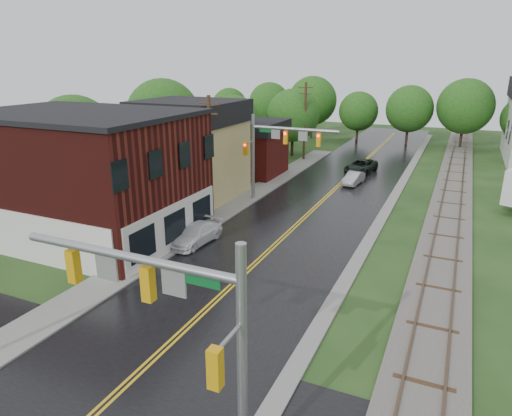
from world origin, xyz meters
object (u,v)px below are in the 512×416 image
Objects in this scene: traffic_signal_far at (277,143)px; utility_pole_c at (305,120)px; traffic_signal_near at (172,306)px; tree_left_a at (76,137)px; tree_left_e at (294,117)px; tree_left_b at (164,118)px; suv_dark at (361,166)px; sedan_silver at (353,178)px; tree_left_c at (235,123)px; brick_building at (83,175)px; pickup_white at (196,234)px; utility_pole_b at (210,154)px.

utility_pole_c is (-3.33, 17.00, -0.25)m from traffic_signal_far.
traffic_signal_near is 1.00× the size of traffic_signal_far.
tree_left_e is (11.00, 24.00, -0.30)m from tree_left_a.
traffic_signal_near is 45.59m from tree_left_e.
tree_left_b reaches higher than tree_left_e.
suv_dark is 4.94m from sedan_silver.
tree_left_c reaches higher than suv_dark.
tree_left_b is (-5.36, 16.90, 1.57)m from brick_building.
tree_left_c is 16.14m from sedan_silver.
brick_building is at bearing -126.92° from traffic_signal_far.
traffic_signal_far is 1.45× the size of suv_dark.
sedan_silver is at bearing 10.41° from tree_left_b.
tree_left_e is 1.88× the size of pickup_white.
utility_pole_b is 14.87m from tree_left_b.
tree_left_e is at bearing 83.29° from brick_building.
tree_left_e is at bearing 50.19° from tree_left_c.
traffic_signal_near is 38.64m from suv_dark.
suv_dark is at bearing 81.82° from pickup_white.
tree_left_a is 1.06× the size of tree_left_e.
tree_left_b is at bearing -163.27° from sedan_silver.
pickup_white is at bearing -97.16° from traffic_signal_far.
tree_left_b is 2.23× the size of pickup_white.
traffic_signal_far is 0.90× the size of tree_left_e.
tree_left_a is at bearing 139.53° from traffic_signal_near.
traffic_signal_near is 0.76× the size of tree_left_b.
traffic_signal_far is at bearing 56.32° from utility_pole_b.
tree_left_b reaches higher than utility_pole_b.
pickup_white is at bearing -20.06° from tree_left_a.
utility_pole_b is 23.99m from tree_left_e.
brick_building is 1.59× the size of utility_pole_b.
pickup_white is (4.05, -29.49, -4.18)m from tree_left_e.
traffic_signal_far is (-6.94, 25.00, 0.01)m from traffic_signal_near.
traffic_signal_near is 43.24m from utility_pole_c.
traffic_signal_near is at bearing -74.32° from tree_left_e.
traffic_signal_near is 0.82× the size of utility_pole_c.
traffic_signal_near is 17.17m from pickup_white.
tree_left_b is at bearing -147.77° from suv_dark.
brick_building is 1.59× the size of utility_pole_c.
brick_building is at bearing -129.07° from utility_pole_b.
pickup_white is (-8.27, 14.40, -4.34)m from traffic_signal_near.
traffic_signal_near is 0.82× the size of utility_pole_b.
tree_left_b is (-11.05, 9.90, 1.00)m from utility_pole_b.
brick_building is at bearing -43.13° from tree_left_a.
tree_left_a is at bearing -179.55° from utility_pole_b.
brick_building is at bearing -101.09° from utility_pole_c.
pickup_white is (-5.94, -18.98, 0.05)m from sedan_silver.
tree_left_b is at bearing 107.61° from brick_building.
pickup_white is (15.05, -5.49, -4.48)m from tree_left_a.
utility_pole_c is 25.67m from tree_left_a.
tree_left_a is at bearing 136.87° from brick_building.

